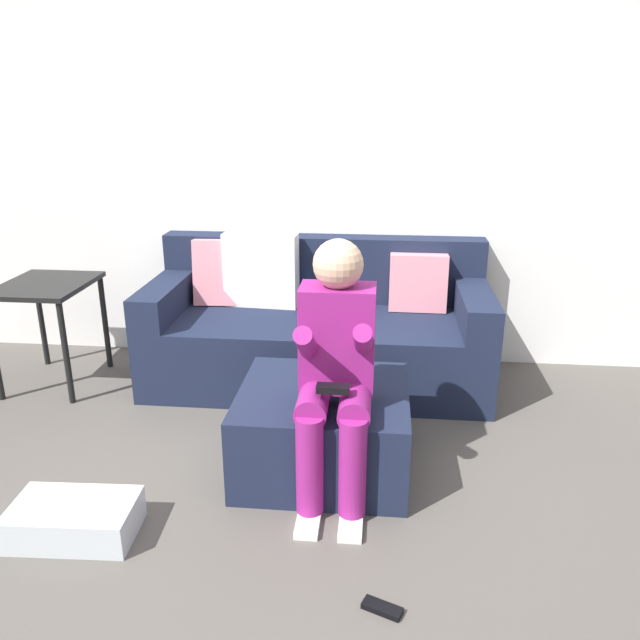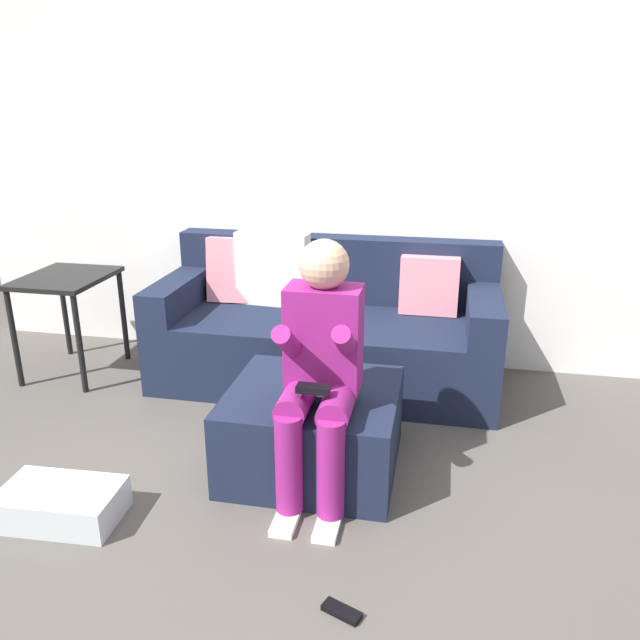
% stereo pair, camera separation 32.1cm
% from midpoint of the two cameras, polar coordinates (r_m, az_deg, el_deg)
% --- Properties ---
extents(ground_plane, '(6.89, 6.89, 0.00)m').
position_cam_midpoint_polar(ground_plane, '(2.79, -2.16, -18.91)').
color(ground_plane, '#544F49').
extents(wall_back, '(5.30, 0.10, 2.72)m').
position_cam_midpoint_polar(wall_back, '(4.22, 4.32, 14.37)').
color(wall_back, white).
rests_on(wall_back, ground_plane).
extents(couch_sectional, '(2.11, 0.89, 0.92)m').
position_cam_midpoint_polar(couch_sectional, '(4.03, 2.76, -0.92)').
color(couch_sectional, '#192138').
rests_on(couch_sectional, ground_plane).
extents(ottoman, '(0.81, 0.76, 0.41)m').
position_cam_midpoint_polar(ottoman, '(3.11, 2.38, -9.88)').
color(ottoman, '#192138').
rests_on(ottoman, ground_plane).
extents(person_seated, '(0.33, 0.59, 1.17)m').
position_cam_midpoint_polar(person_seated, '(2.74, 3.33, -4.01)').
color(person_seated, '#8C1E72').
rests_on(person_seated, ground_plane).
extents(storage_bin, '(0.52, 0.33, 0.15)m').
position_cam_midpoint_polar(storage_bin, '(2.98, -19.46, -15.48)').
color(storage_bin, silver).
rests_on(storage_bin, ground_plane).
extents(side_table, '(0.51, 0.61, 0.66)m').
position_cam_midpoint_polar(side_table, '(4.30, -19.97, 2.45)').
color(side_table, black).
rests_on(side_table, ground_plane).
extents(remote_near_ottoman, '(0.15, 0.11, 0.02)m').
position_cam_midpoint_polar(remote_near_ottoman, '(2.46, 6.09, -24.84)').
color(remote_near_ottoman, black).
rests_on(remote_near_ottoman, ground_plane).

